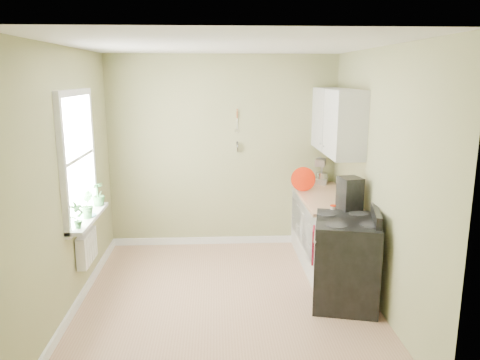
{
  "coord_description": "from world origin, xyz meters",
  "views": [
    {
      "loc": [
        -0.1,
        -4.71,
        2.41
      ],
      "look_at": [
        0.18,
        0.55,
        1.23
      ],
      "focal_mm": 35.0,
      "sensor_mm": 36.0,
      "label": 1
    }
  ],
  "objects_px": {
    "stand_mixer": "(320,171)",
    "kettle": "(300,180)",
    "stove": "(346,261)",
    "coffee_maker": "(349,195)"
  },
  "relations": [
    {
      "from": "kettle",
      "to": "coffee_maker",
      "type": "distance_m",
      "value": 1.24
    },
    {
      "from": "kettle",
      "to": "stove",
      "type": "bearing_deg",
      "value": -81.82
    },
    {
      "from": "stove",
      "to": "kettle",
      "type": "relative_size",
      "value": 5.64
    },
    {
      "from": "stove",
      "to": "coffee_maker",
      "type": "bearing_deg",
      "value": 73.49
    },
    {
      "from": "stand_mixer",
      "to": "kettle",
      "type": "xyz_separation_m",
      "value": [
        -0.34,
        -0.25,
        -0.07
      ]
    },
    {
      "from": "stove",
      "to": "kettle",
      "type": "height_order",
      "value": "kettle"
    },
    {
      "from": "kettle",
      "to": "coffee_maker",
      "type": "relative_size",
      "value": 0.48
    },
    {
      "from": "kettle",
      "to": "coffee_maker",
      "type": "bearing_deg",
      "value": -73.71
    },
    {
      "from": "stand_mixer",
      "to": "kettle",
      "type": "relative_size",
      "value": 2.07
    },
    {
      "from": "kettle",
      "to": "stand_mixer",
      "type": "bearing_deg",
      "value": 36.94
    }
  ]
}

